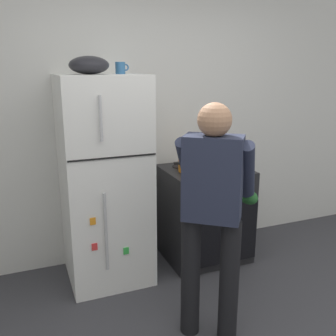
{
  "coord_description": "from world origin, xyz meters",
  "views": [
    {
      "loc": [
        -1.16,
        -1.46,
        1.8
      ],
      "look_at": [
        -0.05,
        1.32,
        1.0
      ],
      "focal_mm": 40.6,
      "sensor_mm": 36.0,
      "label": 1
    }
  ],
  "objects_px": {
    "person_cook": "(213,204)",
    "pepper_mill": "(223,151)",
    "red_pot": "(192,166)",
    "refrigerator": "(105,181)",
    "stove_range": "(205,214)",
    "coffee_mug": "(121,68)",
    "mixing_bowl": "(89,65)"
  },
  "relations": [
    {
      "from": "refrigerator",
      "to": "stove_range",
      "type": "height_order",
      "value": "refrigerator"
    },
    {
      "from": "person_cook",
      "to": "refrigerator",
      "type": "bearing_deg",
      "value": 115.34
    },
    {
      "from": "refrigerator",
      "to": "red_pot",
      "type": "bearing_deg",
      "value": -3.61
    },
    {
      "from": "red_pot",
      "to": "coffee_mug",
      "type": "relative_size",
      "value": 3.12
    },
    {
      "from": "refrigerator",
      "to": "coffee_mug",
      "type": "height_order",
      "value": "coffee_mug"
    },
    {
      "from": "red_pot",
      "to": "mixing_bowl",
      "type": "relative_size",
      "value": 1.14
    },
    {
      "from": "red_pot",
      "to": "mixing_bowl",
      "type": "bearing_deg",
      "value": 176.71
    },
    {
      "from": "person_cook",
      "to": "mixing_bowl",
      "type": "xyz_separation_m",
      "value": [
        -0.56,
        1.01,
        0.86
      ]
    },
    {
      "from": "red_pot",
      "to": "mixing_bowl",
      "type": "distance_m",
      "value": 1.23
    },
    {
      "from": "refrigerator",
      "to": "stove_range",
      "type": "distance_m",
      "value": 1.04
    },
    {
      "from": "pepper_mill",
      "to": "red_pot",
      "type": "bearing_deg",
      "value": -151.48
    },
    {
      "from": "person_cook",
      "to": "pepper_mill",
      "type": "distance_m",
      "value": 1.44
    },
    {
      "from": "stove_range",
      "to": "coffee_mug",
      "type": "relative_size",
      "value": 7.95
    },
    {
      "from": "refrigerator",
      "to": "person_cook",
      "type": "distance_m",
      "value": 1.12
    },
    {
      "from": "red_pot",
      "to": "pepper_mill",
      "type": "relative_size",
      "value": 1.83
    },
    {
      "from": "refrigerator",
      "to": "person_cook",
      "type": "xyz_separation_m",
      "value": [
        0.48,
        -1.01,
        0.08
      ]
    },
    {
      "from": "mixing_bowl",
      "to": "red_pot",
      "type": "bearing_deg",
      "value": -3.29
    },
    {
      "from": "refrigerator",
      "to": "coffee_mug",
      "type": "distance_m",
      "value": 0.94
    },
    {
      "from": "coffee_mug",
      "to": "mixing_bowl",
      "type": "relative_size",
      "value": 0.36
    },
    {
      "from": "red_pot",
      "to": "stove_range",
      "type": "bearing_deg",
      "value": 13.92
    },
    {
      "from": "stove_range",
      "to": "pepper_mill",
      "type": "relative_size",
      "value": 4.66
    },
    {
      "from": "stove_range",
      "to": "red_pot",
      "type": "xyz_separation_m",
      "value": [
        -0.16,
        -0.04,
        0.5
      ]
    },
    {
      "from": "coffee_mug",
      "to": "mixing_bowl",
      "type": "bearing_deg",
      "value": -169.22
    },
    {
      "from": "mixing_bowl",
      "to": "person_cook",
      "type": "bearing_deg",
      "value": -61.08
    },
    {
      "from": "red_pot",
      "to": "mixing_bowl",
      "type": "xyz_separation_m",
      "value": [
        -0.87,
        0.05,
        0.87
      ]
    },
    {
      "from": "refrigerator",
      "to": "stove_range",
      "type": "bearing_deg",
      "value": -0.61
    },
    {
      "from": "person_cook",
      "to": "red_pot",
      "type": "xyz_separation_m",
      "value": [
        0.31,
        0.96,
        -0.01
      ]
    },
    {
      "from": "coffee_mug",
      "to": "refrigerator",
      "type": "bearing_deg",
      "value": -164.6
    },
    {
      "from": "red_pot",
      "to": "pepper_mill",
      "type": "xyz_separation_m",
      "value": [
        0.46,
        0.25,
        0.04
      ]
    },
    {
      "from": "stove_range",
      "to": "red_pot",
      "type": "relative_size",
      "value": 2.55
    },
    {
      "from": "stove_range",
      "to": "person_cook",
      "type": "xyz_separation_m",
      "value": [
        -0.47,
        -1.0,
        0.51
      ]
    },
    {
      "from": "pepper_mill",
      "to": "coffee_mug",
      "type": "bearing_deg",
      "value": -171.99
    }
  ]
}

